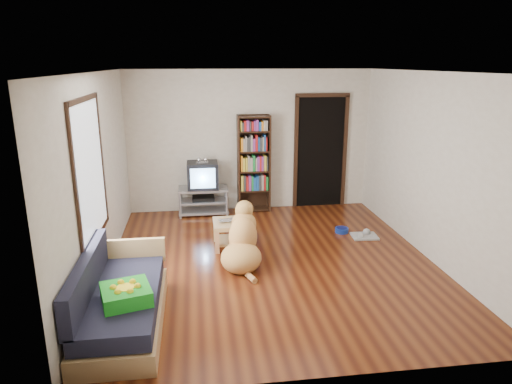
{
  "coord_description": "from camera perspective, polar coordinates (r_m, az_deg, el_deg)",
  "views": [
    {
      "loc": [
        -1.01,
        -5.85,
        2.72
      ],
      "look_at": [
        -0.16,
        0.46,
        0.9
      ],
      "focal_mm": 32.0,
      "sensor_mm": 36.0,
      "label": 1
    }
  ],
  "objects": [
    {
      "name": "tv_stand",
      "position": [
        8.46,
        -6.59,
        -0.98
      ],
      "size": [
        0.9,
        0.45,
        0.5
      ],
      "color": "#99999E",
      "rests_on": "ground"
    },
    {
      "name": "ground",
      "position": [
        6.53,
        1.97,
        -8.66
      ],
      "size": [
        5.0,
        5.0,
        0.0
      ],
      "primitive_type": "plane",
      "color": "#5D2910",
      "rests_on": "ground"
    },
    {
      "name": "wall_back",
      "position": [
        8.53,
        -0.76,
        6.38
      ],
      "size": [
        4.5,
        0.0,
        4.5
      ],
      "primitive_type": "plane",
      "rotation": [
        1.57,
        0.0,
        0.0
      ],
      "color": "beige",
      "rests_on": "ground"
    },
    {
      "name": "wall_front",
      "position": [
        3.78,
        8.53,
        -6.31
      ],
      "size": [
        4.5,
        0.0,
        4.5
      ],
      "primitive_type": "plane",
      "rotation": [
        -1.57,
        0.0,
        0.0
      ],
      "color": "beige",
      "rests_on": "ground"
    },
    {
      "name": "wall_right",
      "position": [
        6.85,
        21.01,
        2.92
      ],
      "size": [
        0.0,
        5.0,
        5.0
      ],
      "primitive_type": "plane",
      "rotation": [
        1.57,
        0.0,
        -1.57
      ],
      "color": "beige",
      "rests_on": "ground"
    },
    {
      "name": "dog",
      "position": [
        6.3,
        -1.7,
        -6.36
      ],
      "size": [
        0.68,
        1.1,
        0.89
      ],
      "color": "tan",
      "rests_on": "ground"
    },
    {
      "name": "bookshelf",
      "position": [
        8.44,
        -0.29,
        4.21
      ],
      "size": [
        0.6,
        0.3,
        1.8
      ],
      "color": "black",
      "rests_on": "ground"
    },
    {
      "name": "window",
      "position": [
        5.62,
        -20.05,
        2.45
      ],
      "size": [
        0.03,
        1.46,
        1.7
      ],
      "color": "white",
      "rests_on": "wall_left"
    },
    {
      "name": "ceiling",
      "position": [
        5.94,
        2.22,
        14.8
      ],
      "size": [
        5.0,
        5.0,
        0.0
      ],
      "primitive_type": "plane",
      "rotation": [
        3.14,
        0.0,
        0.0
      ],
      "color": "white",
      "rests_on": "ground"
    },
    {
      "name": "sofa",
      "position": [
        5.17,
        -16.74,
        -13.17
      ],
      "size": [
        0.8,
        1.8,
        0.8
      ],
      "color": "tan",
      "rests_on": "ground"
    },
    {
      "name": "crt_tv",
      "position": [
        8.36,
        -6.7,
        2.17
      ],
      "size": [
        0.55,
        0.52,
        0.58
      ],
      "color": "black",
      "rests_on": "tv_stand"
    },
    {
      "name": "green_cushion",
      "position": [
        4.82,
        -15.94,
        -12.2
      ],
      "size": [
        0.57,
        0.57,
        0.15
      ],
      "primitive_type": "cube",
      "rotation": [
        0.0,
        0.0,
        0.27
      ],
      "color": "green",
      "rests_on": "sofa"
    },
    {
      "name": "dog_bowl",
      "position": [
        7.7,
        10.66,
        -4.7
      ],
      "size": [
        0.22,
        0.22,
        0.08
      ],
      "primitive_type": "cylinder",
      "color": "navy",
      "rests_on": "ground"
    },
    {
      "name": "grey_rag",
      "position": [
        7.58,
        13.4,
        -5.39
      ],
      "size": [
        0.42,
        0.35,
        0.03
      ],
      "primitive_type": "cube",
      "rotation": [
        0.0,
        0.0,
        -0.07
      ],
      "color": "#9C9C9C",
      "rests_on": "ground"
    },
    {
      "name": "coffee_table",
      "position": [
        6.94,
        -3.05,
        -4.64
      ],
      "size": [
        0.55,
        0.55,
        0.4
      ],
      "color": "tan",
      "rests_on": "ground"
    },
    {
      "name": "doorway",
      "position": [
        8.8,
        8.05,
        5.33
      ],
      "size": [
        1.03,
        0.05,
        2.19
      ],
      "color": "black",
      "rests_on": "wall_back"
    },
    {
      "name": "wall_left",
      "position": [
        6.14,
        -19.08,
        1.71
      ],
      "size": [
        0.0,
        5.0,
        5.0
      ],
      "primitive_type": "plane",
      "rotation": [
        1.57,
        0.0,
        1.57
      ],
      "color": "beige",
      "rests_on": "ground"
    },
    {
      "name": "laptop",
      "position": [
        6.87,
        -3.05,
        -3.68
      ],
      "size": [
        0.4,
        0.3,
        0.03
      ],
      "primitive_type": "imported",
      "rotation": [
        0.0,
        0.0,
        0.21
      ],
      "color": "silver",
      "rests_on": "coffee_table"
    }
  ]
}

